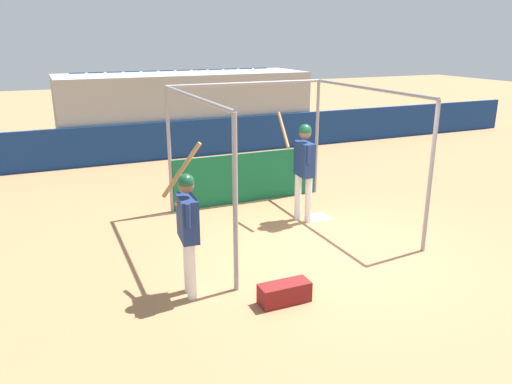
# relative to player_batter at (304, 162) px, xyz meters

# --- Properties ---
(ground_plane) EXTENTS (60.00, 60.00, 0.00)m
(ground_plane) POSITION_rel_player_batter_xyz_m (-0.23, -1.53, -1.16)
(ground_plane) COLOR #A8754C
(outfield_wall) EXTENTS (24.00, 0.12, 1.09)m
(outfield_wall) POSITION_rel_player_batter_xyz_m (-0.23, 6.02, -0.61)
(outfield_wall) COLOR navy
(outfield_wall) RESTS_ON ground
(bleacher_section) EXTENTS (7.60, 2.40, 2.37)m
(bleacher_section) POSITION_rel_player_batter_xyz_m (-0.23, 7.29, 0.02)
(bleacher_section) COLOR #9E9E99
(bleacher_section) RESTS_ON ground
(batting_cage) EXTENTS (3.41, 3.66, 2.54)m
(batting_cage) POSITION_rel_player_batter_xyz_m (-0.51, 0.80, -0.02)
(batting_cage) COLOR gray
(batting_cage) RESTS_ON ground
(home_plate) EXTENTS (0.44, 0.44, 0.02)m
(home_plate) POSITION_rel_player_batter_xyz_m (0.36, -0.01, -1.15)
(home_plate) COLOR white
(home_plate) RESTS_ON ground
(player_batter) EXTENTS (0.54, 0.95, 2.04)m
(player_batter) POSITION_rel_player_batter_xyz_m (0.00, 0.00, 0.00)
(player_batter) COLOR white
(player_batter) RESTS_ON ground
(player_waiting) EXTENTS (0.54, 0.86, 2.09)m
(player_waiting) POSITION_rel_player_batter_xyz_m (-2.81, -1.94, -0.10)
(player_waiting) COLOR white
(player_waiting) RESTS_ON ground
(equipment_bag) EXTENTS (0.70, 0.28, 0.28)m
(equipment_bag) POSITION_rel_player_batter_xyz_m (-1.72, -2.66, -1.02)
(equipment_bag) COLOR maroon
(equipment_bag) RESTS_ON ground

